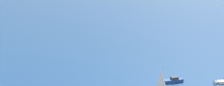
# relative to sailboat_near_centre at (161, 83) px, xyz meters

# --- Properties ---
(sailboat_near_centre) EXTENTS (5.22, 8.91, 11.26)m
(sailboat_near_centre) POSITION_rel_sailboat_near_centre_xyz_m (0.00, 0.00, 0.00)
(sailboat_near_centre) COLOR #23478C
(sailboat_near_centre) RESTS_ON ground_plane
(motorboat_inshore) EXTENTS (5.75, 10.22, 2.89)m
(motorboat_inshore) POSITION_rel_sailboat_near_centre_xyz_m (-8.82, 13.92, -4.36)
(motorboat_inshore) COLOR #23478C
(motorboat_inshore) RESTS_ON ground_plane
(motorboat_outer_ring_a) EXTENTS (5.71, 8.87, 2.54)m
(motorboat_outer_ring_a) POSITION_rel_sailboat_near_centre_xyz_m (4.52, 29.90, -4.46)
(motorboat_outer_ring_a) COLOR white
(motorboat_outer_ring_a) RESTS_ON ground_plane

